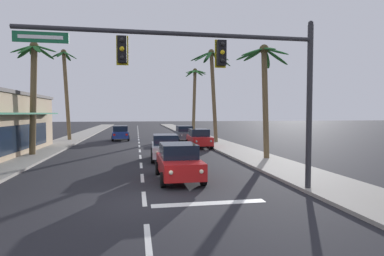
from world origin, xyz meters
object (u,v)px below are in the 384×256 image
object	(u,v)px
sedan_parked_nearest_kerb	(184,133)
palm_right_second	(264,79)
traffic_signal_mast	(224,68)
palm_left_third	(66,83)
palm_right_third	(213,79)
sedan_parked_mid_kerb	(199,138)
sedan_oncoming_far	(120,133)
sedan_lead_at_stop_bar	(179,161)
palm_left_second	(33,82)
palm_right_farthest	(195,91)
sedan_third_in_queue	(165,147)

from	to	relation	value
sedan_parked_nearest_kerb	palm_right_second	world-z (taller)	palm_right_second
traffic_signal_mast	palm_left_third	world-z (taller)	palm_left_third
palm_right_third	sedan_parked_mid_kerb	bearing A→B (deg)	-119.97
sedan_oncoming_far	sedan_parked_nearest_kerb	xyz separation A→B (m)	(7.19, -1.78, 0.00)
sedan_lead_at_stop_bar	palm_left_second	size ratio (longest dim) A/B	0.54
traffic_signal_mast	sedan_lead_at_stop_bar	size ratio (longest dim) A/B	2.44
palm_left_second	palm_right_second	distance (m)	16.25
palm_left_third	palm_right_farthest	bearing A→B (deg)	22.01
palm_right_farthest	sedan_third_in_queue	bearing A→B (deg)	-105.39
palm_right_farthest	palm_right_second	bearing A→B (deg)	-89.50
sedan_parked_nearest_kerb	sedan_parked_mid_kerb	bearing A→B (deg)	-88.06
sedan_parked_mid_kerb	palm_right_farthest	world-z (taller)	palm_right_farthest
sedan_parked_mid_kerb	palm_right_third	xyz separation A→B (m)	(2.17, 3.75, 5.82)
sedan_oncoming_far	sedan_parked_nearest_kerb	distance (m)	7.40
palm_right_third	traffic_signal_mast	bearing A→B (deg)	-102.71
sedan_third_in_queue	palm_right_third	world-z (taller)	palm_right_third
sedan_parked_mid_kerb	palm_right_second	world-z (taller)	palm_right_second
sedan_lead_at_stop_bar	sedan_third_in_queue	xyz separation A→B (m)	(-0.03, 6.42, 0.00)
traffic_signal_mast	sedan_third_in_queue	size ratio (longest dim) A/B	2.42
traffic_signal_mast	palm_right_second	size ratio (longest dim) A/B	1.43
palm_left_second	palm_right_farthest	world-z (taller)	palm_right_farthest
sedan_parked_nearest_kerb	palm_left_second	world-z (taller)	palm_left_second
sedan_lead_at_stop_bar	palm_right_farthest	size ratio (longest dim) A/B	0.47
traffic_signal_mast	palm_right_farthest	distance (m)	32.45
sedan_parked_nearest_kerb	palm_left_third	size ratio (longest dim) A/B	0.44
sedan_oncoming_far	palm_right_farthest	world-z (taller)	palm_right_farthest
sedan_third_in_queue	sedan_parked_nearest_kerb	bearing A→B (deg)	76.27
palm_right_second	palm_left_third	bearing A→B (deg)	132.55
sedan_parked_nearest_kerb	palm_right_third	xyz separation A→B (m)	(2.41, -3.53, 5.82)
sedan_third_in_queue	sedan_oncoming_far	size ratio (longest dim) A/B	1.00
palm_left_third	sedan_oncoming_far	bearing A→B (deg)	-2.02
sedan_third_in_queue	palm_right_farthest	distance (m)	23.97
sedan_lead_at_stop_bar	sedan_parked_mid_kerb	distance (m)	13.75
traffic_signal_mast	sedan_oncoming_far	distance (m)	26.23
sedan_lead_at_stop_bar	sedan_third_in_queue	bearing A→B (deg)	90.26
sedan_lead_at_stop_bar	sedan_parked_nearest_kerb	world-z (taller)	same
sedan_oncoming_far	palm_right_second	size ratio (longest dim) A/B	0.59
sedan_lead_at_stop_bar	sedan_oncoming_far	world-z (taller)	same
sedan_lead_at_stop_bar	palm_left_third	xyz separation A→B (m)	(-9.68, 22.53, 5.62)
palm_left_second	palm_right_farthest	xyz separation A→B (m)	(15.36, 19.24, 0.85)
sedan_third_in_queue	palm_right_second	world-z (taller)	palm_right_second
sedan_lead_at_stop_bar	palm_right_second	distance (m)	9.29
sedan_oncoming_far	palm_right_second	world-z (taller)	palm_right_second
sedan_third_in_queue	palm_left_second	size ratio (longest dim) A/B	0.55
sedan_third_in_queue	palm_left_second	distance (m)	10.72
palm_right_third	palm_left_second	bearing A→B (deg)	-154.08
palm_right_farthest	palm_left_second	bearing A→B (deg)	-128.61
sedan_third_in_queue	sedan_parked_mid_kerb	xyz separation A→B (m)	(3.70, 6.83, 0.00)
palm_left_third	palm_right_second	size ratio (longest dim) A/B	1.34
palm_left_third	palm_right_third	distance (m)	16.47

